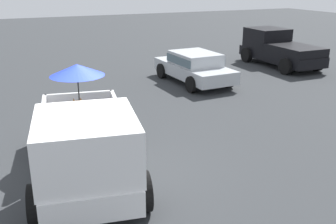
{
  "coord_description": "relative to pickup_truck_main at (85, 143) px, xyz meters",
  "views": [
    {
      "loc": [
        8.21,
        -1.63,
        4.32
      ],
      "look_at": [
        -0.38,
        2.23,
        1.1
      ],
      "focal_mm": 42.11,
      "sensor_mm": 36.0,
      "label": 1
    }
  ],
  "objects": [
    {
      "name": "pickup_truck_main",
      "position": [
        0.0,
        0.0,
        0.0
      ],
      "size": [
        5.3,
        2.94,
        2.35
      ],
      "rotation": [
        0.0,
        0.0,
        -0.17
      ],
      "color": "black",
      "rests_on": "ground"
    },
    {
      "name": "pickup_truck_red",
      "position": [
        -8.28,
        11.89,
        -0.11
      ],
      "size": [
        4.82,
        2.2,
        1.8
      ],
      "rotation": [
        0.0,
        0.0,
        3.13
      ],
      "color": "black",
      "rests_on": "ground"
    },
    {
      "name": "ground_plane",
      "position": [
        -0.42,
        0.07,
        -0.98
      ],
      "size": [
        80.0,
        80.0,
        0.0
      ],
      "primitive_type": "plane",
      "color": "#2D3033"
    },
    {
      "name": "parked_sedan_far",
      "position": [
        -6.89,
        6.28,
        -0.24
      ],
      "size": [
        4.37,
        2.13,
        1.33
      ],
      "rotation": [
        0.0,
        0.0,
        3.19
      ],
      "color": "black",
      "rests_on": "ground"
    }
  ]
}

